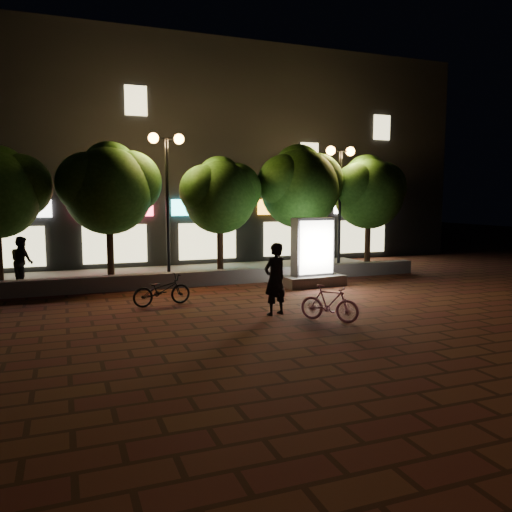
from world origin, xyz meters
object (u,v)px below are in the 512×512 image
street_lamp_left (167,169)px  ad_kiosk (312,258)px  street_lamp_right (340,176)px  scooter_pink (329,303)px  rider (275,279)px  tree_left (110,185)px  pedestrian (22,261)px  tree_mid (221,192)px  tree_right (300,184)px  scooter_parked (162,290)px  tree_far_right (369,189)px

street_lamp_left → ad_kiosk: street_lamp_left is taller
street_lamp_right → ad_kiosk: size_ratio=2.13×
scooter_pink → rider: (-0.97, 1.10, 0.49)m
tree_left → pedestrian: (-2.89, 0.14, -2.53)m
tree_left → ad_kiosk: size_ratio=2.09×
tree_mid → tree_left: bearing=180.0°
tree_left → tree_right: size_ratio=0.97×
ad_kiosk → rider: size_ratio=1.25×
tree_mid → scooter_parked: size_ratio=2.71×
street_lamp_right → scooter_parked: size_ratio=3.00×
tree_mid → street_lamp_right: (4.95, -0.26, 0.68)m
rider → ad_kiosk: bearing=-147.2°
ad_kiosk → scooter_parked: ad_kiosk is taller
tree_far_right → pedestrian: tree_far_right is taller
street_lamp_right → tree_far_right: bearing=9.6°
street_lamp_left → pedestrian: 5.77m
street_lamp_right → rider: bearing=-131.4°
tree_left → pedestrian: size_ratio=2.93×
tree_mid → tree_right: (3.31, 0.00, 0.35)m
tree_right → street_lamp_right: size_ratio=1.02×
ad_kiosk → scooter_pink: (-1.95, -4.69, -0.50)m
tree_left → ad_kiosk: (6.38, -2.89, -2.50)m
scooter_parked → pedestrian: pedestrian is taller
tree_right → ad_kiosk: bearing=-107.6°
street_lamp_left → pedestrian: street_lamp_left is taller
tree_far_right → rider: size_ratio=2.55×
tree_left → ad_kiosk: 7.44m
pedestrian → tree_mid: bearing=-120.0°
tree_mid → tree_far_right: size_ratio=0.95×
ad_kiosk → scooter_pink: bearing=-112.6°
street_lamp_right → ad_kiosk: 4.71m
pedestrian → tree_far_right: bearing=-119.5°
scooter_pink → pedestrian: (-7.33, 7.72, 0.47)m
tree_mid → street_lamp_left: 2.22m
tree_right → pedestrian: (-10.19, 0.14, -2.65)m
ad_kiosk → pedestrian: 9.76m
tree_left → street_lamp_right: size_ratio=0.98×
pedestrian → tree_left: bearing=-121.6°
pedestrian → street_lamp_left: bearing=-123.6°
street_lamp_left → ad_kiosk: (4.44, -2.63, -3.08)m
tree_left → tree_far_right: size_ratio=1.03×
street_lamp_right → ad_kiosk: bearing=-134.2°
tree_left → street_lamp_right: street_lamp_right is taller
street_lamp_right → scooter_parked: street_lamp_right is taller
tree_right → tree_far_right: tree_right is taller
ad_kiosk → street_lamp_left: bearing=149.4°
tree_mid → tree_right: bearing=0.0°
tree_left → scooter_pink: 9.28m
tree_mid → street_lamp_left: size_ratio=0.87×
tree_left → rider: (3.46, -6.48, -2.51)m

